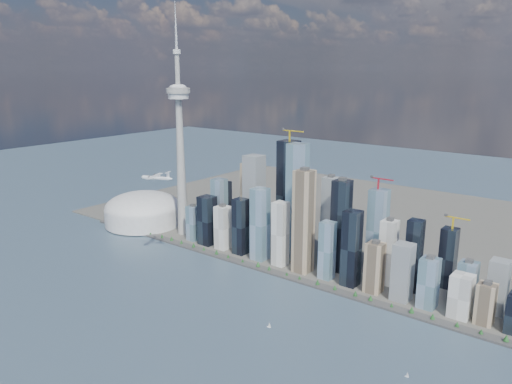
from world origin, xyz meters
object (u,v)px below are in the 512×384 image
Objects in this scene: airplane at (156,177)px; sailboat_east at (407,375)px; needle_tower at (180,141)px; dome_stadium at (143,210)px; sailboat_west at (269,326)px.

sailboat_east is at bearing -27.36° from airplane.
needle_tower reaches higher than airplane.
dome_stadium is 632.10m from sailboat_west.
needle_tower reaches higher than dome_stadium.
dome_stadium is 3.06× the size of airplane.
sailboat_west reaches higher than sailboat_east.
sailboat_west is (587.18, -231.21, -36.12)m from dome_stadium.
airplane is 6.32× the size of sailboat_west.
sailboat_west is 1.26× the size of sailboat_east.
dome_stadium reaches higher than sailboat_east.
needle_tower reaches higher than sailboat_east.
needle_tower is at bearing 4.09° from dome_stadium.
sailboat_east is at bearing -19.10° from needle_tower.
airplane is 376.77m from sailboat_west.
sailboat_east is at bearing -1.81° from sailboat_west.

